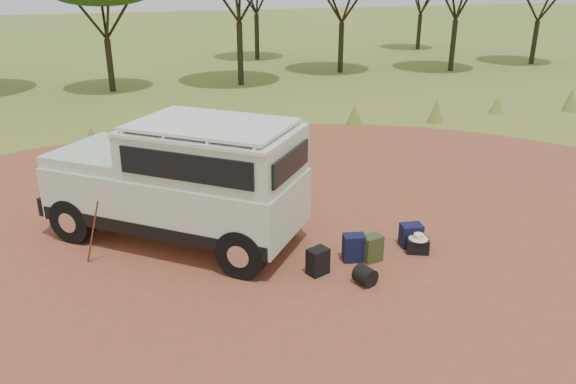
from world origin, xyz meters
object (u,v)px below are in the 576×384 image
object	(u,v)px
walking_staff	(93,232)
backpack_olive	(372,248)
backpack_navy	(354,248)
backpack_black	(318,262)
hard_case	(418,246)
duffel_navy	(411,235)
safari_vehicle	(183,184)

from	to	relation	value
walking_staff	backpack_olive	xyz separation A→B (m)	(5.04, -1.55, -0.41)
backpack_navy	backpack_black	bearing A→B (deg)	-149.55
backpack_navy	backpack_olive	xyz separation A→B (m)	(0.32, -0.12, -0.01)
hard_case	duffel_navy	bearing A→B (deg)	111.42
backpack_black	hard_case	xyz separation A→B (m)	(2.19, 0.15, -0.11)
backpack_navy	backpack_olive	bearing A→B (deg)	-7.74
backpack_olive	hard_case	bearing A→B (deg)	-10.53
safari_vehicle	duffel_navy	xyz separation A→B (m)	(4.28, -1.75, -1.01)
walking_staff	backpack_black	xyz separation A→B (m)	(3.87, -1.69, -0.42)
backpack_black	backpack_navy	distance (m)	0.88
backpack_navy	hard_case	size ratio (longest dim) A/B	1.28
walking_staff	backpack_navy	world-z (taller)	walking_staff
backpack_black	backpack_navy	size ratio (longest dim) A/B	0.95
backpack_olive	duffel_navy	bearing A→B (deg)	5.72
backpack_olive	backpack_black	bearing A→B (deg)	175.69
hard_case	safari_vehicle	bearing A→B (deg)	178.88
walking_staff	hard_case	distance (m)	6.28
backpack_black	backpack_olive	xyz separation A→B (m)	(1.17, 0.14, 0.01)
safari_vehicle	walking_staff	distance (m)	1.95
walking_staff	backpack_black	distance (m)	4.25
backpack_olive	hard_case	distance (m)	1.03
safari_vehicle	duffel_navy	bearing A→B (deg)	18.33
safari_vehicle	backpack_navy	xyz separation A→B (m)	(2.92, -1.94, -0.98)
backpack_navy	hard_case	xyz separation A→B (m)	(1.35, -0.11, -0.12)
hard_case	walking_staff	bearing A→B (deg)	-169.66
safari_vehicle	backpack_navy	world-z (taller)	safari_vehicle
backpack_black	duffel_navy	distance (m)	2.25
backpack_olive	hard_case	world-z (taller)	backpack_olive
backpack_black	backpack_olive	distance (m)	1.17
backpack_navy	safari_vehicle	bearing A→B (deg)	159.70
backpack_navy	duffel_navy	size ratio (longest dim) A/B	1.14
safari_vehicle	backpack_navy	bearing A→B (deg)	6.94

